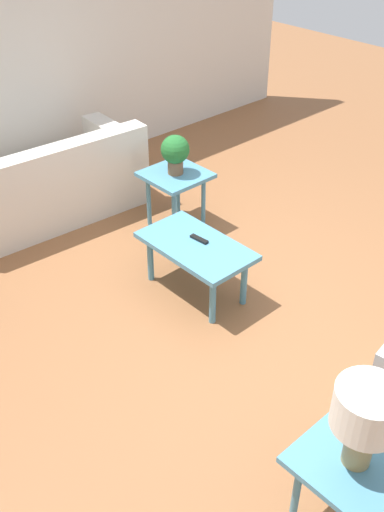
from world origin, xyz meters
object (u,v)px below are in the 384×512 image
sofa (44,188)px  table_lamp (366,415)px  potted_plant (175,152)px  side_table_lamp (352,471)px  coffee_table (196,250)px  side_table_plant (176,182)px

sofa → table_lamp: (-3.82, 0.54, 0.56)m
table_lamp → potted_plant: bearing=-25.2°
table_lamp → sofa: bearing=-8.0°
sofa → side_table_lamp: 3.86m
potted_plant → table_lamp: 3.15m
coffee_table → potted_plant: 1.08m
potted_plant → table_lamp: (-2.85, 1.34, 0.11)m
side_table_lamp → coffee_table: bearing=-21.9°
coffee_table → potted_plant: potted_plant is taller
coffee_table → table_lamp: 2.20m
coffee_table → side_table_plant: 1.02m
side_table_plant → potted_plant: (0.00, 0.00, 0.29)m
sofa → coffee_table: (-1.83, -0.26, 0.08)m
coffee_table → side_table_plant: size_ratio=1.66×
side_table_lamp → side_table_plant: bearing=-25.2°
potted_plant → coffee_table: bearing=147.7°
side_table_plant → side_table_lamp: (-2.85, 1.34, 0.00)m
sofa → coffee_table: 1.85m
sofa → table_lamp: bearing=85.8°
side_table_plant → table_lamp: table_lamp is taller
sofa → side_table_plant: sofa is taller
coffee_table → side_table_lamp: side_table_lamp is taller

